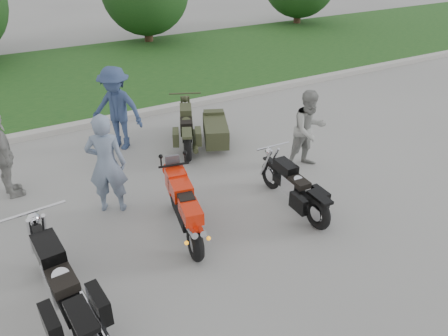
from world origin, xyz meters
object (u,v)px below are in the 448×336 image
person_back (3,155)px  cruiser_sidecar (204,130)px  person_grey (309,130)px  cruiser_right (296,190)px  cruiser_left (64,290)px  person_stripe (107,164)px  person_denim (116,109)px  sportbike_red (184,207)px

person_back → cruiser_sidecar: bearing=-98.2°
person_grey → cruiser_right: bearing=-133.8°
cruiser_left → person_back: 3.68m
cruiser_right → person_stripe: person_stripe is taller
person_back → person_denim: bearing=-77.8°
cruiser_sidecar → person_denim: bearing=176.5°
cruiser_left → cruiser_sidecar: (3.91, 3.74, -0.10)m
cruiser_right → person_grey: 1.75m
cruiser_right → person_back: 5.46m
person_back → person_stripe: bearing=-141.6°
person_stripe → person_grey: person_stripe is taller
person_stripe → person_back: size_ratio=1.08×
person_grey → cruiser_sidecar: bearing=128.9°
cruiser_sidecar → person_stripe: 3.10m
person_stripe → person_back: 2.10m
sportbike_red → person_stripe: 1.64m
cruiser_sidecar → person_grey: size_ratio=1.22×
person_stripe → person_denim: (0.92, 2.39, 0.03)m
person_stripe → person_back: (-1.56, 1.41, -0.07)m
cruiser_right → person_back: size_ratio=1.18×
person_grey → person_back: bearing=163.4°
cruiser_left → person_back: size_ratio=1.46×
sportbike_red → cruiser_left: cruiser_left is taller
person_back → person_grey: bearing=-117.4°
cruiser_right → person_denim: bearing=118.4°
person_grey → person_denim: person_denim is taller
cruiser_right → person_denim: size_ratio=1.07×
person_denim → person_back: person_denim is taller
cruiser_left → sportbike_red: bearing=17.5°
person_denim → person_back: bearing=-112.7°
cruiser_sidecar → person_denim: (-1.74, 0.89, 0.57)m
person_grey → sportbike_red: bearing=-163.3°
cruiser_sidecar → person_back: bearing=-155.2°
cruiser_left → cruiser_sidecar: cruiser_left is taller
person_stripe → person_denim: bearing=-84.8°
person_stripe → person_grey: 4.17m
person_denim → cruiser_sidecar: bearing=18.6°
cruiser_sidecar → person_grey: person_grey is taller
person_stripe → cruiser_right: bearing=177.1°
cruiser_sidecar → cruiser_left: bearing=-112.7°
sportbike_red → person_stripe: (-0.86, 1.34, 0.39)m
cruiser_right → cruiser_left: bearing=-170.2°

